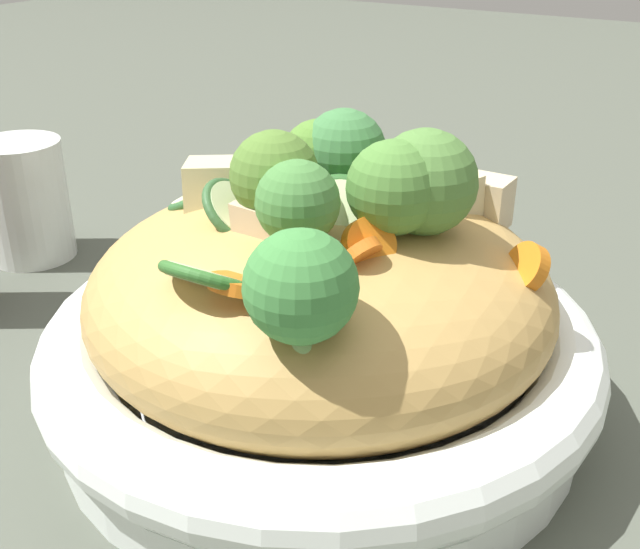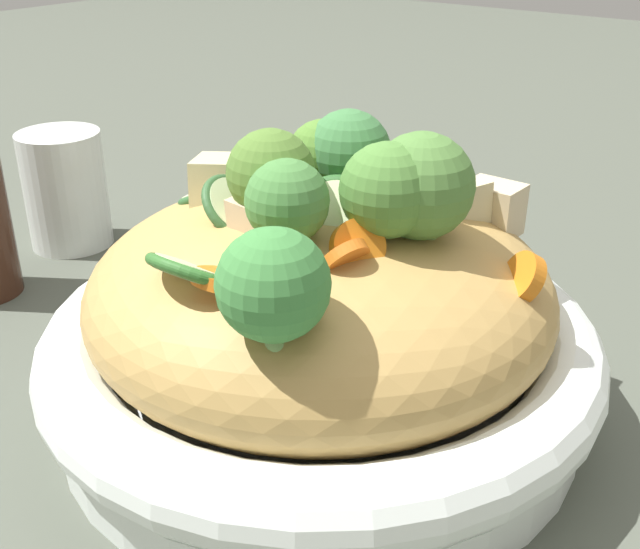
# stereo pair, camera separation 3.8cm
# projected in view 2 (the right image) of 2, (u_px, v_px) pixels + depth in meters

# --- Properties ---
(ground_plane) EXTENTS (3.00, 3.00, 0.00)m
(ground_plane) POSITION_uv_depth(u_px,v_px,m) (320.00, 404.00, 0.42)
(ground_plane) COLOR #494E43
(serving_bowl) EXTENTS (0.29, 0.29, 0.06)m
(serving_bowl) POSITION_uv_depth(u_px,v_px,m) (320.00, 357.00, 0.41)
(serving_bowl) COLOR white
(serving_bowl) RESTS_ON ground_plane
(noodle_heap) EXTENTS (0.23, 0.23, 0.10)m
(noodle_heap) POSITION_uv_depth(u_px,v_px,m) (320.00, 291.00, 0.39)
(noodle_heap) COLOR tan
(noodle_heap) RESTS_ON serving_bowl
(broccoli_florets) EXTENTS (0.16, 0.12, 0.07)m
(broccoli_florets) POSITION_uv_depth(u_px,v_px,m) (339.00, 194.00, 0.34)
(broccoli_florets) COLOR #98C274
(broccoli_florets) RESTS_ON serving_bowl
(carrot_coins) EXTENTS (0.12, 0.13, 0.04)m
(carrot_coins) POSITION_uv_depth(u_px,v_px,m) (370.00, 246.00, 0.34)
(carrot_coins) COLOR orange
(carrot_coins) RESTS_ON serving_bowl
(zucchini_slices) EXTENTS (0.11, 0.13, 0.04)m
(zucchini_slices) POSITION_uv_depth(u_px,v_px,m) (245.00, 223.00, 0.36)
(zucchini_slices) COLOR beige
(zucchini_slices) RESTS_ON serving_bowl
(chicken_chunks) EXTENTS (0.13, 0.15, 0.04)m
(chicken_chunks) POSITION_uv_depth(u_px,v_px,m) (332.00, 197.00, 0.39)
(chicken_chunks) COLOR beige
(chicken_chunks) RESTS_ON serving_bowl
(drinking_glass) EXTENTS (0.06, 0.06, 0.09)m
(drinking_glass) POSITION_uv_depth(u_px,v_px,m) (66.00, 190.00, 0.59)
(drinking_glass) COLOR silver
(drinking_glass) RESTS_ON ground_plane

